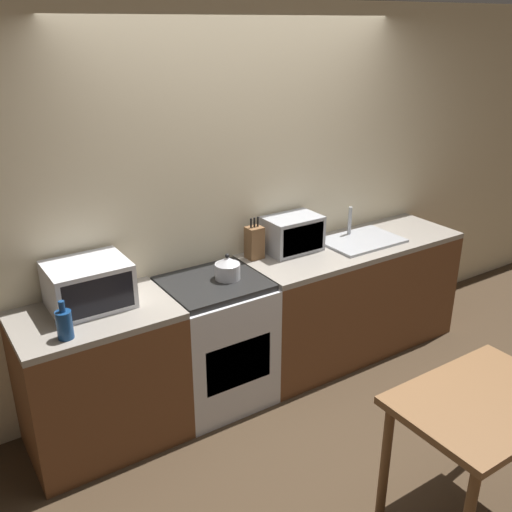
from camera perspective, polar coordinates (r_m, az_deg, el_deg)
ground_plane at (r=3.93m, az=6.81°, el=-16.55°), size 16.00×16.00×0.00m
wall_back at (r=4.05m, az=-1.54°, el=5.74°), size 10.00×0.06×2.60m
counter_left_run at (r=3.67m, az=-15.22°, el=-11.72°), size 0.93×0.62×0.90m
counter_right_run at (r=4.57m, az=9.41°, el=-4.05°), size 1.78×0.62×0.90m
stove_range at (r=3.92m, az=-4.08°, el=-8.52°), size 0.66×0.62×0.90m
kettle at (r=3.71m, az=-2.87°, el=-1.20°), size 0.17×0.17×0.18m
microwave at (r=3.48m, az=-16.40°, el=-2.77°), size 0.46×0.38×0.27m
bottle at (r=3.19m, az=-18.61°, el=-6.46°), size 0.09×0.09×0.22m
knife_block at (r=4.02m, az=-0.16°, el=1.37°), size 0.11×0.10×0.30m
toaster_oven at (r=4.16m, az=3.66°, el=2.23°), size 0.41×0.27×0.26m
sink_basin at (r=4.43m, az=10.47°, el=1.60°), size 0.60×0.41×0.24m
dining_table at (r=3.13m, az=21.67°, el=-14.79°), size 0.88×0.62×0.77m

